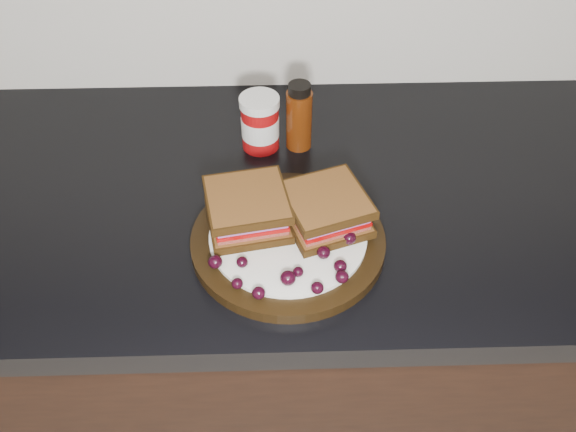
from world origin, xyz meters
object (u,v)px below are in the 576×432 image
condiment_jar (260,123)px  oil_bottle (299,116)px  sandwich_left (248,209)px  plate (288,241)px

condiment_jar → oil_bottle: (0.06, 0.00, 0.01)m
sandwich_left → condiment_jar: size_ratio=1.17×
plate → oil_bottle: oil_bottle is taller
condiment_jar → oil_bottle: oil_bottle is taller
oil_bottle → plate: bearing=-96.1°
plate → sandwich_left: 0.07m
plate → oil_bottle: (0.03, 0.23, 0.05)m
plate → sandwich_left: (-0.06, 0.03, 0.04)m
plate → sandwich_left: size_ratio=2.46×
sandwich_left → condiment_jar: bearing=74.8°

